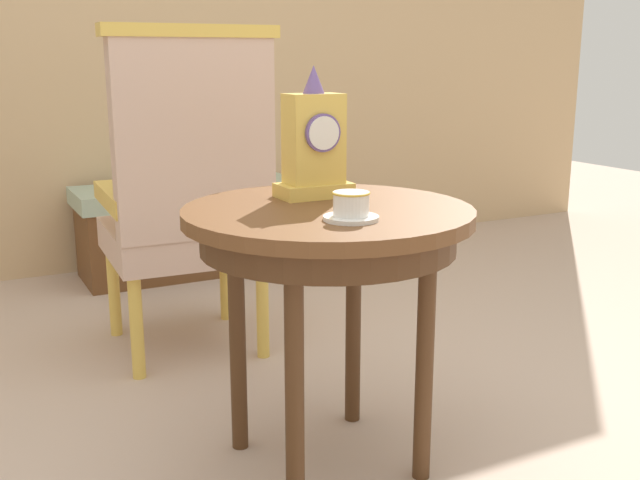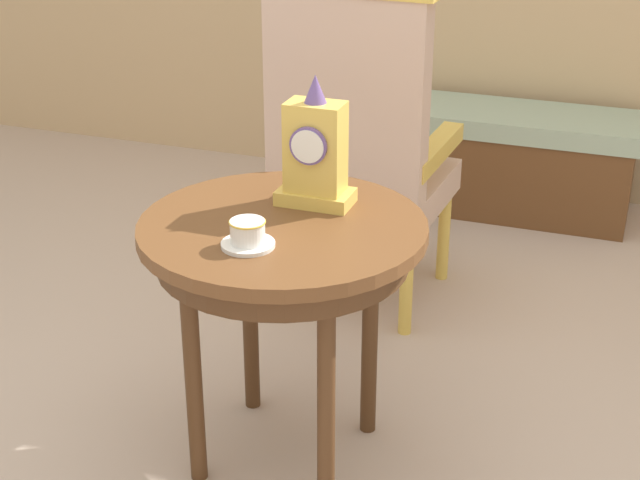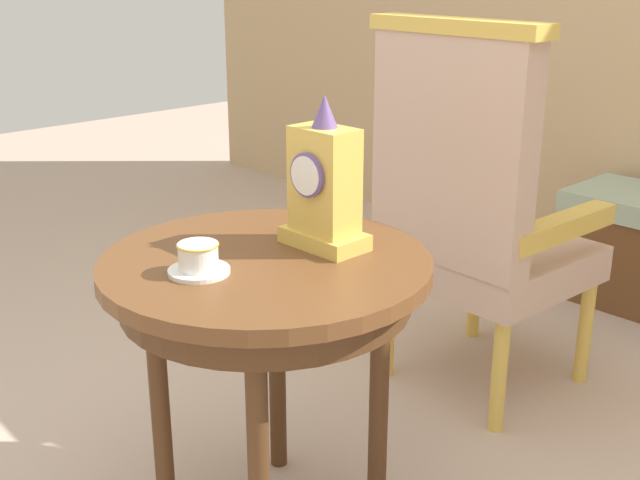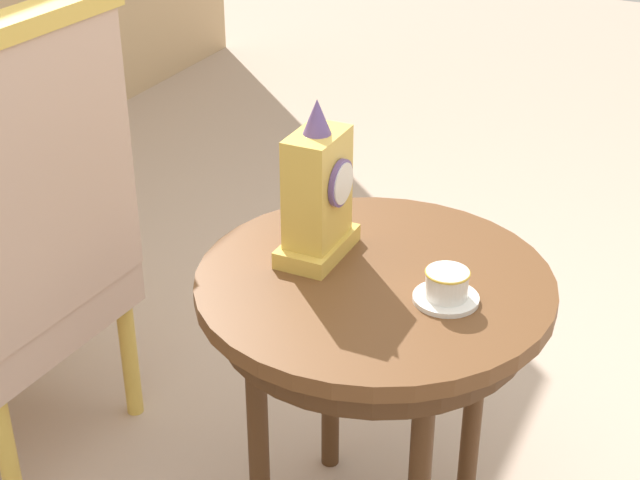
{
  "view_description": "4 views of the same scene",
  "coord_description": "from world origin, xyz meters",
  "px_view_note": "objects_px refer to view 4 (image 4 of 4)",
  "views": [
    {
      "loc": [
        -0.87,
        -1.55,
        1.04
      ],
      "look_at": [
        -0.02,
        0.1,
        0.58
      ],
      "focal_mm": 42.13,
      "sensor_mm": 36.0,
      "label": 1
    },
    {
      "loc": [
        0.79,
        -1.97,
        1.63
      ],
      "look_at": [
        0.01,
        0.18,
        0.58
      ],
      "focal_mm": 54.33,
      "sensor_mm": 36.0,
      "label": 2
    },
    {
      "loc": [
        1.21,
        -1.0,
        1.28
      ],
      "look_at": [
        -0.02,
        0.18,
        0.69
      ],
      "focal_mm": 45.29,
      "sensor_mm": 36.0,
      "label": 3
    },
    {
      "loc": [
        -1.56,
        -0.58,
        1.66
      ],
      "look_at": [
        -0.01,
        0.16,
        0.72
      ],
      "focal_mm": 54.3,
      "sensor_mm": 36.0,
      "label": 4
    }
  ],
  "objects_px": {
    "side_table": "(374,311)",
    "teacup_left": "(447,287)",
    "mantel_clock": "(317,196)",
    "armchair": "(11,244)"
  },
  "relations": [
    {
      "from": "mantel_clock",
      "to": "armchair",
      "type": "bearing_deg",
      "value": 98.79
    },
    {
      "from": "teacup_left",
      "to": "mantel_clock",
      "type": "xyz_separation_m",
      "value": [
        0.05,
        0.3,
        0.11
      ]
    },
    {
      "from": "side_table",
      "to": "teacup_left",
      "type": "bearing_deg",
      "value": -98.59
    },
    {
      "from": "teacup_left",
      "to": "mantel_clock",
      "type": "relative_size",
      "value": 0.38
    },
    {
      "from": "side_table",
      "to": "mantel_clock",
      "type": "xyz_separation_m",
      "value": [
        0.03,
        0.14,
        0.22
      ]
    },
    {
      "from": "teacup_left",
      "to": "mantel_clock",
      "type": "height_order",
      "value": "mantel_clock"
    },
    {
      "from": "side_table",
      "to": "armchair",
      "type": "relative_size",
      "value": 0.63
    },
    {
      "from": "side_table",
      "to": "armchair",
      "type": "xyz_separation_m",
      "value": [
        -0.08,
        0.87,
        -0.01
      ]
    },
    {
      "from": "side_table",
      "to": "mantel_clock",
      "type": "distance_m",
      "value": 0.26
    },
    {
      "from": "side_table",
      "to": "teacup_left",
      "type": "xyz_separation_m",
      "value": [
        -0.02,
        -0.16,
        0.11
      ]
    }
  ]
}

